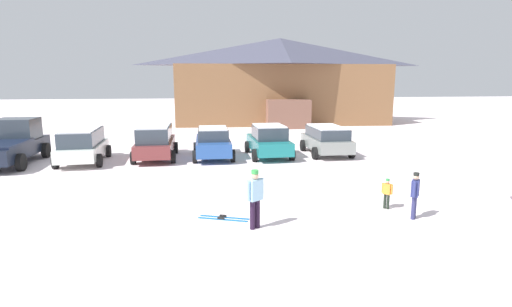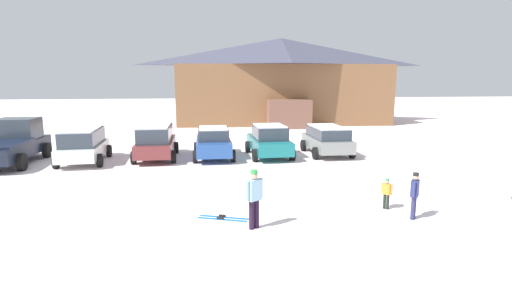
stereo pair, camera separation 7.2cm
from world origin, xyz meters
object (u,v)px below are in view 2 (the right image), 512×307
Objects in this scene: parked_maroon_van at (156,141)px; skier_adult_in_blue_parka at (254,196)px; parked_blue_hatchback at (213,142)px; parked_teal_hatchback at (269,141)px; pair_of_skis at (222,218)px; parked_grey_wagon at (327,139)px; parked_white_suv at (83,144)px; pickup_truck at (12,143)px; ski_lodge at (281,80)px; skier_teen_in_navy_coat at (415,193)px; skier_child_in_orange_jacket at (387,192)px.

skier_adult_in_blue_parka is (3.87, -10.54, -0.00)m from parked_maroon_van.
parked_blue_hatchback is 0.97× the size of parked_teal_hatchback.
skier_adult_in_blue_parka is 1.09× the size of pair_of_skis.
parked_blue_hatchback is 2.48× the size of skier_adult_in_blue_parka.
skier_adult_in_blue_parka reaches higher than parked_grey_wagon.
parked_white_suv is 3.41m from pickup_truck.
parked_blue_hatchback is at bearing -179.78° from parked_teal_hatchback.
parked_white_suv is 12.66m from parked_grey_wagon.
ski_lodge is 28.02m from pair_of_skis.
pickup_truck reaches higher than parked_maroon_van.
parked_maroon_van is at bearing 129.86° from skier_teen_in_navy_coat.
ski_lodge is at bearing 77.82° from skier_adult_in_blue_parka.
parked_grey_wagon is (3.24, 0.13, 0.00)m from parked_teal_hatchback.
pickup_truck reaches higher than pair_of_skis.
skier_teen_in_navy_coat is 4.80m from skier_adult_in_blue_parka.
parked_white_suv reaches higher than skier_child_in_orange_jacket.
skier_adult_in_blue_parka is at bearing -102.18° from ski_lodge.
parked_teal_hatchback reaches higher than skier_child_in_orange_jacket.
skier_teen_in_navy_coat reaches higher than pair_of_skis.
parked_maroon_van is 1.02× the size of parked_teal_hatchback.
ski_lodge reaches higher than parked_maroon_van.
parked_blue_hatchback is at bearing -3.71° from parked_maroon_van.
ski_lodge is 20.33× the size of skier_child_in_orange_jacket.
ski_lodge is 22.44m from parked_white_suv.
skier_adult_in_blue_parka is (7.32, -9.97, 0.03)m from parked_white_suv.
parked_maroon_van is 5.96m from parked_teal_hatchback.
ski_lodge is 26.89m from skier_child_in_orange_jacket.
parked_white_suv is 6.45m from parked_blue_hatchback.
parked_grey_wagon is 2.64× the size of pair_of_skis.
pickup_truck is 18.47m from skier_teen_in_navy_coat.
parked_maroon_van is 12.53m from skier_child_in_orange_jacket.
parked_maroon_van is 13.52m from skier_teen_in_navy_coat.
ski_lodge is 27.80m from skier_teen_in_navy_coat.
parked_white_suv is 9.42m from parked_teal_hatchback.
parked_maroon_van is 2.62× the size of skier_adult_in_blue_parka.
skier_adult_in_blue_parka is at bearing -165.44° from skier_child_in_orange_jacket.
pickup_truck is at bearing -133.56° from ski_lodge.
skier_child_in_orange_jacket is (2.32, -9.22, -0.30)m from parked_teal_hatchback.
parked_white_suv is 1.06× the size of parked_grey_wagon.
parked_white_suv is at bearing -170.54° from parked_maroon_van.
pickup_truck is at bearing 147.17° from skier_teen_in_navy_coat.
parked_teal_hatchback is 9.95m from pair_of_skis.
ski_lodge reaches higher than skier_teen_in_navy_coat.
parked_teal_hatchback is at bearing 0.79° from pickup_truck.
parked_blue_hatchback is 10.39m from skier_adult_in_blue_parka.
parked_maroon_van is (3.46, 0.58, 0.03)m from parked_white_suv.
ski_lodge is at bearing 46.44° from pickup_truck.
pickup_truck is 17.63m from skier_child_in_orange_jacket.
parked_teal_hatchback is (-3.90, -17.40, -3.15)m from ski_lodge.
parked_white_suv is 2.80× the size of pair_of_skis.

